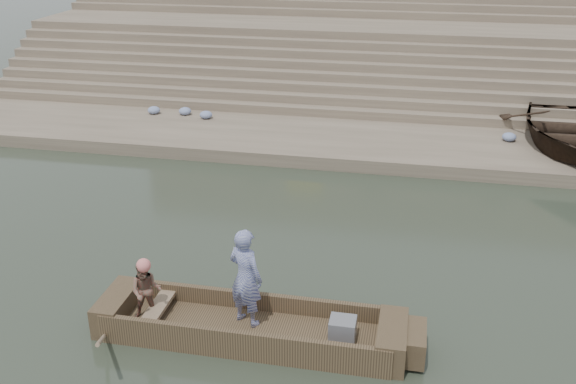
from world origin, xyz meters
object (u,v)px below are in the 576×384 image
(rowing_man, at_px, (146,291))
(beached_rowboat, at_px, (568,128))
(standing_man, at_px, (246,277))
(main_rowboat, at_px, (250,332))
(television, at_px, (342,329))

(rowing_man, relative_size, beached_rowboat, 0.22)
(standing_man, distance_m, beached_rowboat, 13.12)
(standing_man, xyz_separation_m, rowing_man, (-1.80, -0.26, -0.35))
(main_rowboat, bearing_deg, television, -0.00)
(main_rowboat, xyz_separation_m, beached_rowboat, (7.27, 11.03, 0.85))
(main_rowboat, relative_size, standing_man, 2.65)
(standing_man, bearing_deg, beached_rowboat, -100.11)
(rowing_man, relative_size, television, 2.57)
(television, bearing_deg, rowing_man, -178.43)
(rowing_man, bearing_deg, television, -13.49)
(beached_rowboat, bearing_deg, rowing_man, -130.57)
(main_rowboat, height_order, standing_man, standing_man)
(standing_man, height_order, rowing_man, standing_man)
(standing_man, distance_m, television, 1.92)
(television, bearing_deg, main_rowboat, 180.00)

